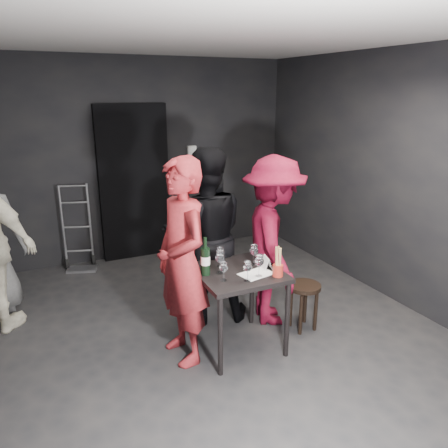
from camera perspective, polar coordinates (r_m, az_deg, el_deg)
name	(u,v)px	position (r m, az deg, el deg)	size (l,w,h in m)	color
floor	(205,339)	(4.29, -2.53, -14.82)	(4.50, 5.00, 0.02)	black
ceiling	(200,31)	(3.66, -3.13, 23.90)	(4.50, 5.00, 0.02)	silver
wall_back	(132,161)	(6.09, -11.94, 8.11)	(4.50, 0.04, 2.70)	black
wall_right	(397,179)	(5.04, 21.69, 5.43)	(0.04, 5.00, 2.70)	black
doorway	(134,183)	(6.09, -11.63, 5.25)	(0.95, 0.10, 2.10)	black
wallbox_upper	(192,150)	(6.28, -4.24, 9.61)	(0.12, 0.06, 0.12)	#B7B7B2
wallbox_lower	(205,153)	(6.36, -2.53, 9.28)	(0.10, 0.06, 0.14)	#B7B7B2
hand_truck	(80,253)	(6.06, -18.32, -3.65)	(0.38, 0.33, 1.12)	#B2B2B7
tasting_table	(238,281)	(3.88, 1.84, -7.47)	(0.72, 0.72, 0.75)	black
stool	(304,294)	(4.36, 10.40, -9.02)	(0.32, 0.32, 0.47)	black
server_red	(181,244)	(3.61, -5.58, -2.62)	(0.77, 0.50, 2.10)	#A22228
woman_black	(205,222)	(4.27, -2.47, 0.32)	(1.00, 0.55, 2.06)	black
man_maroon	(274,231)	(4.28, 6.48, -0.94)	(1.22, 0.57, 1.89)	maroon
tasting_mat	(256,274)	(3.79, 4.24, -6.50)	(0.28, 0.19, 0.00)	white
wine_glass_a	(224,270)	(3.62, -0.04, -6.08)	(0.07, 0.07, 0.18)	white
wine_glass_b	(220,261)	(3.75, -0.51, -4.89)	(0.08, 0.08, 0.22)	white
wine_glass_c	(220,256)	(3.90, -0.47, -4.19)	(0.08, 0.08, 0.20)	white
wine_glass_d	(248,270)	(3.62, 3.11, -6.04)	(0.07, 0.07, 0.19)	white
wine_glass_e	(259,265)	(3.70, 4.61, -5.31)	(0.08, 0.08, 0.22)	white
wine_glass_f	(254,254)	(3.94, 3.94, -3.91)	(0.08, 0.08, 0.21)	white
wine_bottle	(205,260)	(3.72, -2.45, -4.77)	(0.08, 0.08, 0.33)	black
breadstick_cup	(278,262)	(3.72, 7.08, -4.96)	(0.09, 0.09, 0.28)	#A2261A
reserved_card	(265,263)	(3.89, 5.36, -5.03)	(0.08, 0.14, 0.11)	white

